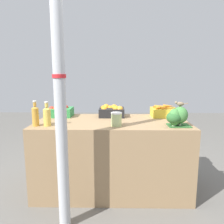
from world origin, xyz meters
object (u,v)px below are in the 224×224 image
(carrot_crate, at_px, (164,112))
(support_pole, at_px, (60,91))
(broccoli_pile, at_px, (176,117))
(pickle_jar, at_px, (116,119))
(orange_crate, at_px, (112,111))
(apple_crate, at_px, (60,111))
(sparrow_bird, at_px, (180,104))
(juice_bottle_amber, at_px, (35,115))
(juice_bottle_golden, at_px, (47,116))

(carrot_crate, bearing_deg, support_pole, -138.34)
(broccoli_pile, relative_size, pickle_jar, 1.78)
(broccoli_pile, bearing_deg, pickle_jar, 179.39)
(orange_crate, bearing_deg, apple_crate, -179.11)
(apple_crate, bearing_deg, sparrow_bird, -19.82)
(support_pole, xyz_separation_m, juice_bottle_amber, (-0.36, 0.42, -0.28))
(apple_crate, xyz_separation_m, juice_bottle_golden, (-0.00, -0.50, 0.04))
(sparrow_bird, bearing_deg, broccoli_pile, 37.55)
(juice_bottle_amber, bearing_deg, pickle_jar, 0.67)
(orange_crate, distance_m, sparrow_bird, 0.86)
(apple_crate, bearing_deg, juice_bottle_golden, -90.04)
(orange_crate, relative_size, juice_bottle_amber, 1.19)
(carrot_crate, xyz_separation_m, juice_bottle_amber, (-1.40, -0.51, 0.05))
(support_pole, relative_size, pickle_jar, 17.19)
(broccoli_pile, bearing_deg, orange_crate, 142.05)
(juice_bottle_amber, xyz_separation_m, juice_bottle_golden, (0.12, 0.00, -0.00))
(apple_crate, relative_size, sparrow_bird, 2.24)
(orange_crate, bearing_deg, juice_bottle_golden, -141.27)
(pickle_jar, bearing_deg, juice_bottle_amber, -179.33)
(pickle_jar, xyz_separation_m, sparrow_bird, (0.63, 0.01, 0.16))
(broccoli_pile, distance_m, sparrow_bird, 0.14)
(support_pole, xyz_separation_m, juice_bottle_golden, (-0.25, 0.42, -0.28))
(support_pole, distance_m, broccoli_pile, 1.17)
(juice_bottle_golden, xyz_separation_m, sparrow_bird, (1.33, 0.02, 0.12))
(apple_crate, relative_size, carrot_crate, 1.00)
(support_pole, xyz_separation_m, carrot_crate, (1.04, 0.93, -0.33))
(carrot_crate, bearing_deg, juice_bottle_golden, -158.36)
(carrot_crate, distance_m, broccoli_pile, 0.51)
(sparrow_bird, bearing_deg, juice_bottle_amber, 7.73)
(juice_bottle_amber, distance_m, pickle_jar, 0.82)
(orange_crate, height_order, pickle_jar, orange_crate)
(broccoli_pile, bearing_deg, apple_crate, 158.86)
(orange_crate, height_order, carrot_crate, orange_crate)
(broccoli_pile, bearing_deg, juice_bottle_golden, -179.86)
(broccoli_pile, xyz_separation_m, pickle_jar, (-0.60, 0.01, -0.03))
(apple_crate, height_order, sparrow_bird, sparrow_bird)
(apple_crate, distance_m, broccoli_pile, 1.39)
(pickle_jar, bearing_deg, juice_bottle_golden, -179.21)
(apple_crate, bearing_deg, pickle_jar, -35.32)
(broccoli_pile, xyz_separation_m, juice_bottle_golden, (-1.30, -0.00, 0.01))
(carrot_crate, height_order, pickle_jar, pickle_jar)
(support_pole, xyz_separation_m, orange_crate, (0.40, 0.93, -0.32))
(apple_crate, distance_m, carrot_crate, 1.29)
(carrot_crate, xyz_separation_m, juice_bottle_golden, (-1.29, -0.51, 0.04))
(broccoli_pile, relative_size, juice_bottle_amber, 0.96)
(carrot_crate, relative_size, broccoli_pile, 1.24)
(broccoli_pile, xyz_separation_m, juice_bottle_amber, (-1.41, -0.00, 0.01))
(juice_bottle_amber, distance_m, sparrow_bird, 1.45)
(apple_crate, height_order, juice_bottle_amber, juice_bottle_amber)
(apple_crate, height_order, pickle_jar, same)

